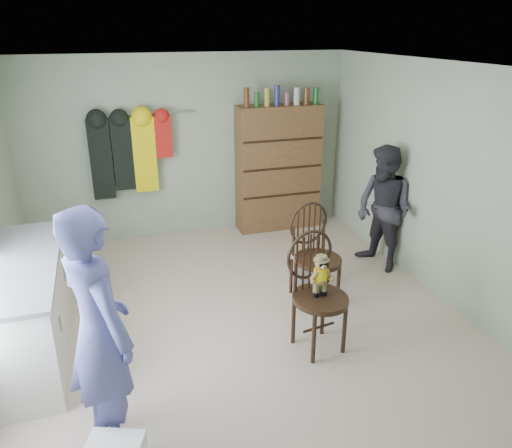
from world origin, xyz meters
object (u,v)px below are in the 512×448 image
object	(u,v)px
counter	(27,309)
chair_front	(317,285)
chair_far	(315,251)
dresser	(278,167)

from	to	relation	value
counter	chair_front	bearing A→B (deg)	-14.25
counter	chair_far	xyz separation A→B (m)	(2.83, 0.13, 0.12)
counter	dresser	distance (m)	3.96
chair_far	dresser	bearing A→B (deg)	68.67
chair_far	dresser	size ratio (longest dim) A/B	0.53
counter	dresser	world-z (taller)	dresser
chair_far	chair_front	bearing A→B (deg)	-123.97
chair_front	dresser	size ratio (longest dim) A/B	0.54
counter	chair_front	size ratio (longest dim) A/B	1.66
counter	dresser	xyz separation A→B (m)	(3.20, 2.30, 0.44)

